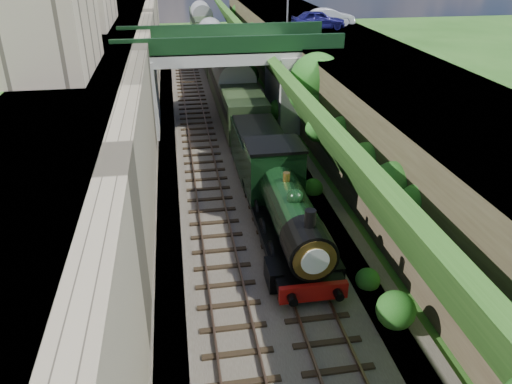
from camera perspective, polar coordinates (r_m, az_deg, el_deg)
name	(u,v)px	position (r m, az deg, el deg)	size (l,w,h in m)	color
ground	(290,340)	(19.00, 3.93, -16.51)	(160.00, 160.00, 0.00)	#1E4714
trackbed	(228,142)	(35.98, -3.24, 5.71)	(10.00, 90.00, 0.20)	#473F38
retaining_wall	(145,99)	(34.79, -12.57, 10.29)	(1.00, 90.00, 7.00)	#756B56
street_plateau_left	(91,102)	(35.16, -18.33, 9.75)	(6.00, 90.00, 7.00)	#262628
street_plateau_right	(358,95)	(37.17, 11.61, 10.82)	(8.00, 90.00, 6.25)	#262628
embankment_slope	(302,107)	(34.80, 5.30, 9.70)	(4.40, 90.00, 6.36)	#1E4714
track_left	(200,142)	(35.79, -6.44, 5.71)	(2.50, 90.00, 0.20)	black
track_right	(244,139)	(36.06, -1.34, 6.05)	(2.50, 90.00, 0.20)	black
road_bridge	(233,73)	(38.71, -2.65, 13.41)	(16.00, 6.40, 7.25)	gray
building_near	(49,30)	(28.34, -22.56, 16.73)	(4.00, 8.00, 4.00)	gray
tree	(318,82)	(34.13, 7.04, 12.40)	(3.60, 3.80, 6.60)	black
car_blue	(318,20)	(45.01, 7.10, 18.95)	(1.83, 4.55, 1.55)	#141250
car_silver	(329,17)	(47.27, 8.39, 19.18)	(1.53, 4.38, 1.44)	silver
locomotive	(286,210)	(23.11, 3.48, -2.02)	(3.10, 10.22, 3.83)	black
tender	(259,155)	(29.74, 0.38, 4.26)	(2.70, 6.00, 3.05)	black
coach_front	(233,91)	(41.42, -2.63, 11.41)	(2.90, 18.00, 3.70)	black
coach_middle	(213,48)	(59.67, -4.94, 16.10)	(2.90, 18.00, 3.70)	black
coach_rear	(202,24)	(78.19, -6.20, 18.58)	(2.90, 18.00, 3.70)	black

